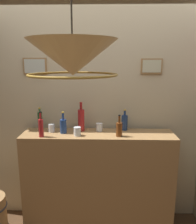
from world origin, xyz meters
TOP-DOWN VIEW (x-y plane):
  - panelled_rear_partition at (-0.00, 1.10)m, footprint 3.26×0.15m
  - bar_shelf_unit at (0.00, 0.82)m, footprint 1.65×0.39m
  - liquor_bottle_vodka at (-0.59, 0.70)m, footprint 0.05×0.05m
  - liquor_bottle_tequila at (-0.38, 0.83)m, footprint 0.07×0.07m
  - liquor_bottle_gin at (0.30, 0.96)m, footprint 0.07×0.07m
  - liquor_bottle_mezcal at (-0.19, 0.92)m, footprint 0.07×0.07m
  - liquor_bottle_whiskey at (0.22, 0.73)m, footprint 0.06×0.06m
  - liquor_bottle_port at (-0.66, 0.92)m, footprint 0.05×0.05m
  - glass_tumbler_rocks at (0.01, 0.91)m, footprint 0.07×0.07m
  - glass_tumbler_highball at (-0.52, 0.86)m, footprint 0.07×0.07m
  - glass_tumbler_shot at (-0.22, 0.74)m, footprint 0.08×0.08m
  - pendant_lamp at (-0.15, -0.02)m, footprint 0.60×0.60m

SIDE VIEW (x-z plane):
  - bar_shelf_unit at x=0.00m, z-range 0.00..1.14m
  - glass_tumbler_highball at x=-0.52m, z-range 1.14..1.23m
  - glass_tumbler_rocks at x=0.01m, z-range 1.14..1.23m
  - glass_tumbler_shot at x=-0.22m, z-range 1.14..1.23m
  - liquor_bottle_whiskey at x=0.22m, z-range 1.11..1.34m
  - liquor_bottle_tequila at x=-0.38m, z-range 1.11..1.34m
  - liquor_bottle_gin at x=0.30m, z-range 1.11..1.35m
  - liquor_bottle_vodka at x=-0.59m, z-range 1.11..1.38m
  - liquor_bottle_port at x=-0.66m, z-range 1.12..1.38m
  - liquor_bottle_mezcal at x=-0.19m, z-range 1.11..1.43m
  - panelled_rear_partition at x=0.00m, z-range 0.08..2.87m
  - pendant_lamp at x=-0.15m, z-range 1.59..2.27m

